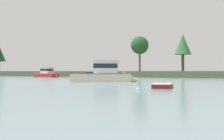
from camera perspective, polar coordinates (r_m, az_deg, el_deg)
The scene contains 7 objects.
cruiser_green at distance 62.96m, azimuth -3.28°, elevation -1.28°, with size 6.56×2.38×3.51m.
cruiser_cream at distance 47.02m, azimuth -0.75°, elevation -1.20°, with size 10.44×7.14×6.10m.
dinghy_maroon at distance 29.87m, azimuth 9.15°, elevation -2.93°, with size 2.66×4.06×0.56m.
cruiser_red at distance 86.98m, azimuth -11.42°, elevation -0.85°, with size 8.85×3.71×4.57m.
mooring_buoy_white at distance 26.44m, azimuth 4.79°, elevation -3.46°, with size 0.32×0.32×0.38m.
shore_tree_far_right at distance 96.02m, azimuth 5.03°, elevation 4.46°, with size 5.40×5.40×10.57m.
shore_tree_inland_c at distance 83.39m, azimuth 12.68°, elevation 4.49°, with size 4.31×4.31×9.57m.
Camera 1 is at (16.03, -9.89, 1.54)m, focal length 50.58 mm.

